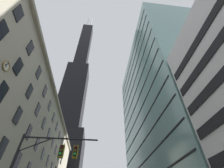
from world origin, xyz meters
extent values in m
cube|color=#B2A88E|center=(-17.11, 25.18, 12.62)|extent=(12.22, 62.37, 25.23)
cube|color=#9E937A|center=(-10.75, 25.18, 24.53)|extent=(0.70, 62.37, 0.60)
cube|color=black|center=(-10.95, 8.00, 8.20)|extent=(0.14, 1.40, 2.20)
cube|color=black|center=(-10.95, 13.00, 8.20)|extent=(0.14, 1.40, 2.20)
cube|color=black|center=(-10.95, 3.00, 12.40)|extent=(0.14, 1.40, 2.20)
cube|color=black|center=(-10.95, 8.00, 12.40)|extent=(0.14, 1.40, 2.20)
cube|color=black|center=(-10.95, 13.00, 12.40)|extent=(0.14, 1.40, 2.20)
cube|color=black|center=(-10.95, 18.00, 12.40)|extent=(0.14, 1.40, 2.20)
cube|color=black|center=(-10.95, 23.00, 12.40)|extent=(0.14, 1.40, 2.20)
cube|color=black|center=(-10.95, 28.00, 12.40)|extent=(0.14, 1.40, 2.20)
cube|color=black|center=(-10.95, 33.00, 12.40)|extent=(0.14, 1.40, 2.20)
cube|color=black|center=(-10.95, -2.00, 16.60)|extent=(0.14, 1.40, 2.20)
cube|color=black|center=(-10.95, 3.00, 16.60)|extent=(0.14, 1.40, 2.20)
cube|color=black|center=(-10.95, 8.00, 16.60)|extent=(0.14, 1.40, 2.20)
cube|color=black|center=(-10.95, 13.00, 16.60)|extent=(0.14, 1.40, 2.20)
cube|color=black|center=(-10.95, 18.00, 16.60)|extent=(0.14, 1.40, 2.20)
cube|color=black|center=(-10.95, 23.00, 16.60)|extent=(0.14, 1.40, 2.20)
cube|color=black|center=(-10.95, 28.00, 16.60)|extent=(0.14, 1.40, 2.20)
cube|color=black|center=(-10.95, 33.00, 16.60)|extent=(0.14, 1.40, 2.20)
cube|color=black|center=(-10.95, 38.00, 16.60)|extent=(0.14, 1.40, 2.20)
cube|color=black|center=(-10.95, 43.00, 16.60)|extent=(0.14, 1.40, 2.20)
cube|color=black|center=(-10.95, -2.00, 20.80)|extent=(0.14, 1.40, 2.20)
cube|color=black|center=(-10.95, 3.00, 20.80)|extent=(0.14, 1.40, 2.20)
cube|color=black|center=(-10.95, 8.00, 20.80)|extent=(0.14, 1.40, 2.20)
cube|color=black|center=(-10.95, 13.00, 20.80)|extent=(0.14, 1.40, 2.20)
cube|color=black|center=(-10.95, 18.00, 20.80)|extent=(0.14, 1.40, 2.20)
cube|color=black|center=(-10.95, 23.00, 20.80)|extent=(0.14, 1.40, 2.20)
cube|color=black|center=(-10.95, 28.00, 20.80)|extent=(0.14, 1.40, 2.20)
cube|color=black|center=(-10.95, 33.00, 20.80)|extent=(0.14, 1.40, 2.20)
cube|color=black|center=(-10.95, 38.00, 20.80)|extent=(0.14, 1.40, 2.20)
cube|color=black|center=(-10.95, 43.00, 20.80)|extent=(0.14, 1.40, 2.20)
torus|color=olive|center=(-10.88, 1.30, 14.73)|extent=(0.11, 1.24, 1.24)
cylinder|color=silver|center=(-10.92, 1.30, 14.73)|extent=(0.05, 1.07, 1.07)
cube|color=black|center=(-10.85, 1.17, 14.68)|extent=(0.03, 0.32, 0.20)
cube|color=black|center=(-10.85, 1.22, 14.94)|extent=(0.03, 0.23, 0.46)
cube|color=black|center=(-18.36, 75.63, 66.94)|extent=(16.23, 16.23, 56.37)
cube|color=black|center=(-18.36, 75.63, 130.35)|extent=(10.44, 10.44, 70.46)
cylinder|color=silver|center=(-20.45, 75.63, 180.24)|extent=(1.20, 1.20, 29.32)
cylinder|color=silver|center=(-16.27, 75.63, 180.24)|extent=(1.20, 1.20, 29.32)
cube|color=black|center=(10.95, -1.79, 12.00)|extent=(0.16, 11.62, 1.10)
cube|color=black|center=(10.95, -1.79, 15.00)|extent=(0.16, 11.62, 1.10)
cube|color=black|center=(10.95, -1.79, 18.00)|extent=(0.16, 11.62, 1.10)
cube|color=gray|center=(19.61, 25.02, 26.20)|extent=(17.23, 40.22, 52.41)
cube|color=black|center=(10.96, 25.02, 12.00)|extent=(0.12, 39.22, 0.24)
cube|color=black|center=(10.96, 25.02, 16.00)|extent=(0.12, 39.22, 0.24)
cube|color=black|center=(10.96, 25.02, 20.00)|extent=(0.12, 39.22, 0.24)
cube|color=black|center=(10.96, 25.02, 24.00)|extent=(0.12, 39.22, 0.24)
cube|color=black|center=(10.96, 25.02, 28.00)|extent=(0.12, 39.22, 0.24)
cube|color=black|center=(10.96, 25.02, 32.00)|extent=(0.12, 39.22, 0.24)
cube|color=black|center=(10.96, 25.02, 36.00)|extent=(0.12, 39.22, 0.24)
cube|color=black|center=(10.96, 25.02, 40.00)|extent=(0.12, 39.22, 0.24)
cube|color=black|center=(10.96, 25.02, 44.00)|extent=(0.12, 39.22, 0.24)
cube|color=black|center=(10.96, 25.02, 48.00)|extent=(0.12, 39.22, 0.24)
cylinder|color=black|center=(-3.46, 2.88, 7.47)|extent=(6.60, 0.14, 0.14)
cylinder|color=black|center=(-5.44, 2.88, 6.87)|extent=(2.72, 0.10, 1.38)
cylinder|color=black|center=(-3.24, 2.88, 7.17)|extent=(0.04, 0.04, 0.60)
cube|color=black|center=(-3.24, 2.88, 6.42)|extent=(0.30, 0.30, 0.90)
cube|color=olive|center=(-3.24, 3.05, 6.42)|extent=(0.40, 0.40, 1.04)
sphere|color=#450808|center=(-3.24, 2.72, 6.70)|extent=(0.20, 0.20, 0.20)
sphere|color=#4B3A08|center=(-3.24, 2.72, 6.42)|extent=(0.20, 0.20, 0.20)
sphere|color=green|center=(-3.24, 2.72, 6.14)|extent=(0.20, 0.20, 0.20)
cylinder|color=black|center=(-2.03, 2.88, 7.17)|extent=(0.04, 0.04, 0.60)
cube|color=black|center=(-2.03, 2.88, 6.42)|extent=(0.30, 0.30, 0.90)
cube|color=olive|center=(-2.03, 3.05, 6.42)|extent=(0.40, 0.40, 1.04)
sphere|color=#450808|center=(-2.03, 2.72, 6.70)|extent=(0.20, 0.20, 0.20)
sphere|color=#4B3A08|center=(-2.03, 2.72, 6.42)|extent=(0.20, 0.20, 0.20)
sphere|color=green|center=(-2.03, 2.72, 6.14)|extent=(0.20, 0.20, 0.20)
camera|label=1|loc=(-0.38, -10.88, 1.89)|focal=24.10mm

